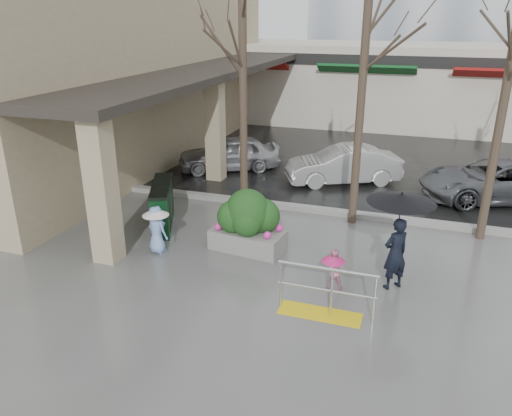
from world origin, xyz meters
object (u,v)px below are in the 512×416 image
Objects in this scene: child_pink at (333,267)px; news_boxes at (162,205)px; car_c at (496,180)px; child_blue at (156,226)px; tree_west at (242,28)px; planter at (248,221)px; car_a at (229,153)px; tree_midwest at (367,22)px; car_b at (343,165)px; handrail at (324,298)px; woman at (398,227)px.

news_boxes reaches higher than child_pink.
child_blue is at bearing -70.67° from car_c.
tree_west is 5.72× the size of child_blue.
planter is at bearing -136.88° from child_blue.
news_boxes is at bearing -79.73° from car_c.
car_a reaches higher than news_boxes.
child_pink is at bearing -45.01° from news_boxes.
tree_midwest is 1.83× the size of car_b.
car_b is at bearing 96.94° from handrail.
planter is (-3.51, 0.78, -0.66)m from woman.
child_pink is at bearing -87.92° from tree_midwest.
car_b and car_c have the same top height.
car_c is at bearing 43.31° from planter.
child_pink is at bearing -48.16° from car_c.
child_pink is at bearing 91.31° from handrail.
tree_midwest reaches higher than woman.
tree_midwest is at bearing -110.21° from woman.
car_b reaches higher than child_pink.
child_pink is (0.14, -3.78, -4.70)m from tree_midwest.
car_c is (6.09, 5.74, -0.11)m from planter.
tree_midwest reaches higher than car_a.
child_pink is 2.64m from planter.
car_b is (1.34, 5.92, -0.11)m from planter.
news_boxes is (-0.67, 1.51, -0.10)m from child_blue.
handrail is 1.60× the size of child_blue.
handrail is at bearing 9.63° from woman.
woman reaches higher than car_c.
woman is at bearing -37.13° from news_boxes.
car_b is (-1.00, 8.20, 0.25)m from handrail.
child_pink is at bearing 6.91° from car_a.
news_boxes is 0.47× the size of car_c.
tree_west is at bearing 124.99° from handrail.
tree_west is at bearing -85.51° from car_c.
child_blue is (-1.00, -3.39, -4.39)m from tree_west.
car_a is at bearing -118.35° from car_b.
tree_west reaches higher than child_blue.
tree_west is 5.13m from planter.
news_boxes is at bearing -51.31° from child_pink.
woman is (4.54, -3.30, -3.68)m from tree_west.
car_c is at bearing -120.87° from child_blue.
child_pink is (3.34, -3.78, -4.56)m from tree_west.
child_blue is (-4.34, 0.39, 0.17)m from child_pink.
tree_west reaches higher than handrail.
car_c is at bearing -148.84° from child_pink.
handrail is at bearing -55.01° from tree_west.
tree_midwest is at bearing 91.91° from handrail.
tree_midwest is (-0.16, 4.80, 4.86)m from handrail.
car_a is (-5.24, 8.38, 0.25)m from handrail.
car_c is (3.75, 8.01, 0.25)m from handrail.
tree_midwest is 6.99m from news_boxes.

